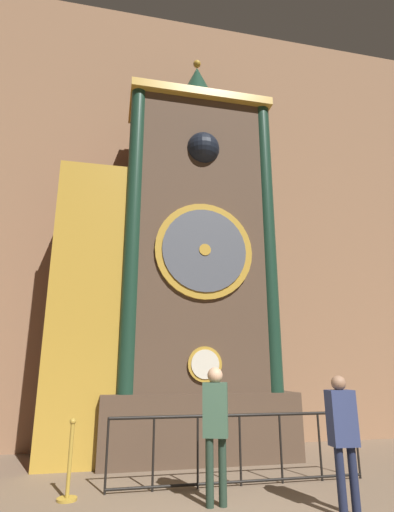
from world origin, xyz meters
The scene contains 6 objects.
cathedral_back_wall centered at (-0.09, 6.08, 6.07)m, with size 24.00×0.32×12.16m.
clock_tower centered at (-0.21, 4.65, 3.93)m, with size 5.06×1.82×9.66m.
railing_fence centered at (0.52, 2.67, 0.59)m, with size 4.18×0.05×1.05m.
visitor_near centered at (-0.10, 1.81, 1.07)m, with size 0.39×0.32×1.78m.
visitor_far centered at (1.42, 1.11, 1.00)m, with size 0.35×0.24×1.67m.
stanchion_post centered at (-2.06, 2.50, 0.35)m, with size 0.28×0.28×1.06m.
Camera 1 is at (-1.61, -3.95, 1.77)m, focal length 28.00 mm.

